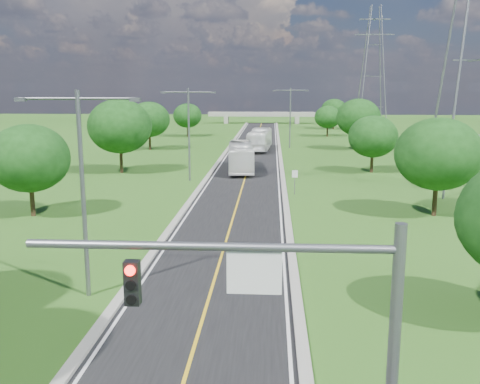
{
  "coord_description": "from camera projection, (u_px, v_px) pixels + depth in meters",
  "views": [
    {
      "loc": [
        2.96,
        -12.46,
        10.11
      ],
      "look_at": [
        0.81,
        23.65,
        3.0
      ],
      "focal_mm": 40.0,
      "sensor_mm": 36.0,
      "label": 1
    }
  ],
  "objects": [
    {
      "name": "tree_ld",
      "position": [
        149.0,
        119.0,
        86.84
      ],
      "size": [
        6.72,
        6.72,
        7.82
      ],
      "color": "black",
      "rests_on": "ground"
    },
    {
      "name": "speed_limit_sign",
      "position": [
        295.0,
        178.0,
        50.92
      ],
      "size": [
        0.55,
        0.09,
        2.4
      ],
      "color": "slate",
      "rests_on": "ground"
    },
    {
      "name": "bus_outbound",
      "position": [
        260.0,
        140.0,
        86.26
      ],
      "size": [
        3.86,
        12.57,
        3.45
      ],
      "primitive_type": "imported",
      "rotation": [
        0.0,
        0.0,
        3.06
      ],
      "color": "white",
      "rests_on": "road"
    },
    {
      "name": "tree_le",
      "position": [
        187.0,
        116.0,
        110.32
      ],
      "size": [
        5.88,
        5.88,
        6.84
      ],
      "color": "black",
      "rests_on": "ground"
    },
    {
      "name": "overpass",
      "position": [
        262.0,
        115.0,
        150.99
      ],
      "size": [
        30.0,
        3.0,
        3.2
      ],
      "color": "gray",
      "rests_on": "ground"
    },
    {
      "name": "signal_mast",
      "position": [
        301.0,
        319.0,
        12.19
      ],
      "size": [
        8.54,
        0.33,
        7.2
      ],
      "color": "slate",
      "rests_on": "ground"
    },
    {
      "name": "streetlight_near_left",
      "position": [
        82.0,
        177.0,
        25.28
      ],
      "size": [
        5.9,
        0.25,
        10.0
      ],
      "color": "slate",
      "rests_on": "ground"
    },
    {
      "name": "tree_rf",
      "position": [
        334.0,
        110.0,
        129.92
      ],
      "size": [
        6.3,
        6.3,
        7.33
      ],
      "color": "black",
      "rests_on": "ground"
    },
    {
      "name": "curb_right",
      "position": [
        280.0,
        156.0,
        78.7
      ],
      "size": [
        0.5,
        150.0,
        0.22
      ],
      "primitive_type": "cube",
      "color": "gray",
      "rests_on": "ground"
    },
    {
      "name": "tree_rc",
      "position": [
        373.0,
        137.0,
        63.55
      ],
      "size": [
        5.88,
        5.88,
        6.84
      ],
      "color": "black",
      "rests_on": "ground"
    },
    {
      "name": "power_tower_near",
      "position": [
        478.0,
        44.0,
        49.52
      ],
      "size": [
        9.0,
        6.4,
        28.0
      ],
      "color": "slate",
      "rests_on": "ground"
    },
    {
      "name": "road",
      "position": [
        251.0,
        157.0,
        78.97
      ],
      "size": [
        8.0,
        150.0,
        0.06
      ],
      "primitive_type": "cube",
      "color": "black",
      "rests_on": "ground"
    },
    {
      "name": "tree_re",
      "position": [
        328.0,
        117.0,
        110.66
      ],
      "size": [
        5.46,
        5.46,
        6.35
      ],
      "color": "black",
      "rests_on": "ground"
    },
    {
      "name": "tree_rd",
      "position": [
        358.0,
        118.0,
        86.76
      ],
      "size": [
        7.14,
        7.14,
        8.3
      ],
      "color": "black",
      "rests_on": "ground"
    },
    {
      "name": "streetlight_mid_left",
      "position": [
        189.0,
        126.0,
        57.61
      ],
      "size": [
        5.9,
        0.25,
        10.0
      ],
      "color": "slate",
      "rests_on": "ground"
    },
    {
      "name": "ground",
      "position": [
        250.0,
        162.0,
        73.1
      ],
      "size": [
        260.0,
        260.0,
        0.0
      ],
      "primitive_type": "plane",
      "color": "#295618",
      "rests_on": "ground"
    },
    {
      "name": "tree_rb",
      "position": [
        438.0,
        154.0,
        41.82
      ],
      "size": [
        6.72,
        6.72,
        7.82
      ],
      "color": "black",
      "rests_on": "ground"
    },
    {
      "name": "streetlight_far_right",
      "position": [
        290.0,
        113.0,
        89.23
      ],
      "size": [
        5.9,
        0.25,
        10.0
      ],
      "color": "slate",
      "rests_on": "ground"
    },
    {
      "name": "bus_inbound",
      "position": [
        241.0,
        157.0,
        65.18
      ],
      "size": [
        3.74,
        12.41,
        3.41
      ],
      "primitive_type": "imported",
      "rotation": [
        0.0,
        0.0,
        0.07
      ],
      "color": "white",
      "rests_on": "road"
    },
    {
      "name": "tree_lb",
      "position": [
        29.0,
        158.0,
        41.79
      ],
      "size": [
        6.3,
        6.3,
        7.33
      ],
      "color": "black",
      "rests_on": "ground"
    },
    {
      "name": "curb_left",
      "position": [
        223.0,
        156.0,
        79.2
      ],
      "size": [
        0.5,
        150.0,
        0.22
      ],
      "primitive_type": "cube",
      "color": "gray",
      "rests_on": "ground"
    },
    {
      "name": "tree_lc",
      "position": [
        120.0,
        126.0,
        63.1
      ],
      "size": [
        7.56,
        7.56,
        8.79
      ],
      "color": "black",
      "rests_on": "ground"
    },
    {
      "name": "power_tower_far",
      "position": [
        373.0,
        70.0,
        122.75
      ],
      "size": [
        9.0,
        6.4,
        28.0
      ],
      "color": "slate",
      "rests_on": "ground"
    }
  ]
}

